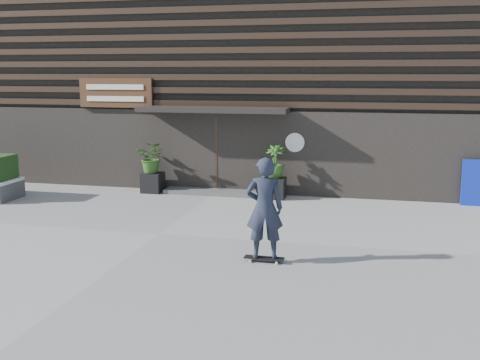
# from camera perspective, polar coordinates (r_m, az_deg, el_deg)

# --- Properties ---
(ground) EXTENTS (80.00, 80.00, 0.00)m
(ground) POSITION_cam_1_polar(r_m,az_deg,el_deg) (13.46, -7.91, -5.25)
(ground) COLOR #999691
(ground) RESTS_ON ground
(entrance_step) EXTENTS (3.00, 0.80, 0.12)m
(entrance_step) POSITION_cam_1_polar(r_m,az_deg,el_deg) (17.68, -2.54, -1.16)
(entrance_step) COLOR #4C4C4A
(entrance_step) RESTS_ON ground
(planter_pot_left) EXTENTS (0.60, 0.60, 0.60)m
(planter_pot_left) POSITION_cam_1_polar(r_m,az_deg,el_deg) (18.06, -8.53, -0.24)
(planter_pot_left) COLOR black
(planter_pot_left) RESTS_ON ground
(bamboo_left) EXTENTS (0.86, 0.75, 0.96)m
(bamboo_left) POSITION_cam_1_polar(r_m,az_deg,el_deg) (17.93, -8.60, 2.21)
(bamboo_left) COLOR #2D591E
(bamboo_left) RESTS_ON planter_pot_left
(planter_pot_right) EXTENTS (0.60, 0.60, 0.60)m
(planter_pot_right) POSITION_cam_1_polar(r_m,az_deg,el_deg) (17.03, 3.43, -0.79)
(planter_pot_right) COLOR black
(planter_pot_right) RESTS_ON ground
(bamboo_right) EXTENTS (0.54, 0.54, 0.96)m
(bamboo_right) POSITION_cam_1_polar(r_m,az_deg,el_deg) (16.89, 3.46, 1.80)
(bamboo_right) COLOR #2D591E
(bamboo_right) RESTS_ON planter_pot_right
(building) EXTENTS (18.00, 11.00, 8.00)m
(building) POSITION_cam_1_polar(r_m,az_deg,el_deg) (22.52, 1.17, 11.42)
(building) COLOR black
(building) RESTS_ON ground
(skateboarder) EXTENTS (0.80, 0.61, 2.06)m
(skateboarder) POSITION_cam_1_polar(r_m,az_deg,el_deg) (11.14, 2.41, -2.78)
(skateboarder) COLOR black
(skateboarder) RESTS_ON ground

